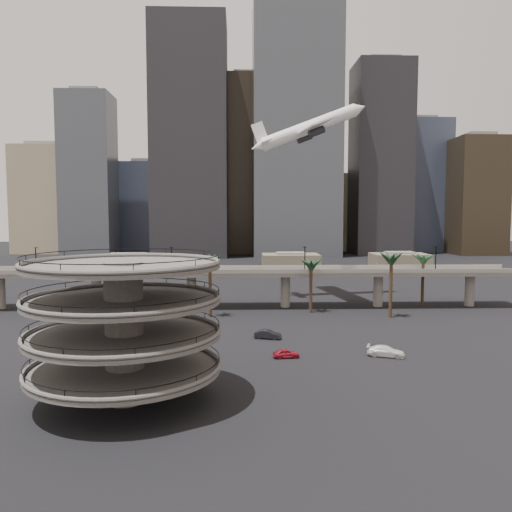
{
  "coord_description": "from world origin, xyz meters",
  "views": [
    {
      "loc": [
        0.25,
        -60.78,
        21.59
      ],
      "look_at": [
        3.19,
        28.0,
        14.27
      ],
      "focal_mm": 35.0,
      "sensor_mm": 36.0,
      "label": 1
    }
  ],
  "objects_px": {
    "parking_ramp": "(124,318)",
    "car_a": "(286,353)",
    "car_b": "(268,334)",
    "overpass": "(239,276)",
    "car_c": "(386,351)",
    "airborne_jet": "(309,128)"
  },
  "relations": [
    {
      "from": "parking_ramp",
      "to": "car_a",
      "type": "relative_size",
      "value": 5.54
    },
    {
      "from": "car_c",
      "to": "parking_ramp",
      "type": "bearing_deg",
      "value": 135.41
    },
    {
      "from": "airborne_jet",
      "to": "overpass",
      "type": "bearing_deg",
      "value": -152.61
    },
    {
      "from": "overpass",
      "to": "car_c",
      "type": "distance_m",
      "value": 47.91
    },
    {
      "from": "parking_ramp",
      "to": "airborne_jet",
      "type": "height_order",
      "value": "airborne_jet"
    },
    {
      "from": "car_b",
      "to": "parking_ramp",
      "type": "bearing_deg",
      "value": 163.52
    },
    {
      "from": "parking_ramp",
      "to": "overpass",
      "type": "bearing_deg",
      "value": 77.57
    },
    {
      "from": "overpass",
      "to": "airborne_jet",
      "type": "xyz_separation_m",
      "value": [
        18.09,
        13.41,
        36.44
      ]
    },
    {
      "from": "parking_ramp",
      "to": "car_b",
      "type": "distance_m",
      "value": 35.2
    },
    {
      "from": "parking_ramp",
      "to": "car_a",
      "type": "height_order",
      "value": "parking_ramp"
    },
    {
      "from": "car_a",
      "to": "car_c",
      "type": "xyz_separation_m",
      "value": [
        15.33,
        0.22,
        0.13
      ]
    },
    {
      "from": "overpass",
      "to": "car_c",
      "type": "bearing_deg",
      "value": -61.59
    },
    {
      "from": "overpass",
      "to": "airborne_jet",
      "type": "bearing_deg",
      "value": 36.54
    },
    {
      "from": "overpass",
      "to": "car_a",
      "type": "xyz_separation_m",
      "value": [
        7.26,
        -41.97,
        -6.66
      ]
    },
    {
      "from": "overpass",
      "to": "car_b",
      "type": "distance_m",
      "value": 31.35
    },
    {
      "from": "overpass",
      "to": "airborne_jet",
      "type": "relative_size",
      "value": 4.13
    },
    {
      "from": "overpass",
      "to": "car_b",
      "type": "height_order",
      "value": "overpass"
    },
    {
      "from": "airborne_jet",
      "to": "car_a",
      "type": "xyz_separation_m",
      "value": [
        -10.84,
        -55.37,
        -43.09
      ]
    },
    {
      "from": "parking_ramp",
      "to": "car_a",
      "type": "distance_m",
      "value": 28.0
    },
    {
      "from": "overpass",
      "to": "car_b",
      "type": "relative_size",
      "value": 27.71
    },
    {
      "from": "airborne_jet",
      "to": "car_b",
      "type": "xyz_separation_m",
      "value": [
        -12.95,
        -43.63,
        -43.0
      ]
    },
    {
      "from": "overpass",
      "to": "car_a",
      "type": "bearing_deg",
      "value": -80.19
    }
  ]
}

